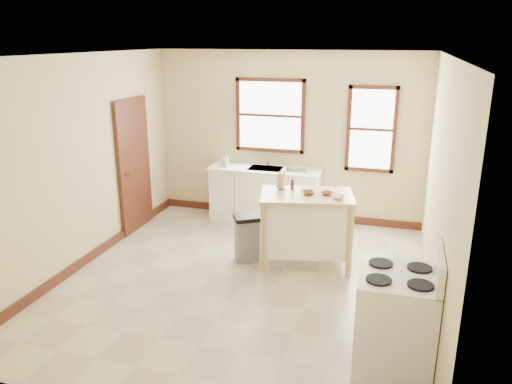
{
  "coord_description": "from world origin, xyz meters",
  "views": [
    {
      "loc": [
        1.79,
        -5.5,
        2.99
      ],
      "look_at": [
        0.06,
        0.4,
        1.08
      ],
      "focal_mm": 35.0,
      "sensor_mm": 36.0,
      "label": 1
    }
  ],
  "objects_px": {
    "bowl_a": "(308,193)",
    "bowl_b": "(327,193)",
    "gas_stove": "(397,308)",
    "pepper_grinder": "(292,184)",
    "bowl_c": "(338,197)",
    "soap_bottle_b": "(223,161)",
    "knife_block": "(281,182)",
    "kitchen_island": "(306,229)",
    "dish_rack": "(299,168)",
    "trash_bin": "(247,238)",
    "soap_bottle_a": "(226,160)"
  },
  "relations": [
    {
      "from": "trash_bin",
      "to": "gas_stove",
      "type": "relative_size",
      "value": 0.55
    },
    {
      "from": "soap_bottle_a",
      "to": "dish_rack",
      "type": "relative_size",
      "value": 0.59
    },
    {
      "from": "pepper_grinder",
      "to": "bowl_c",
      "type": "bearing_deg",
      "value": -18.43
    },
    {
      "from": "soap_bottle_a",
      "to": "bowl_b",
      "type": "height_order",
      "value": "soap_bottle_a"
    },
    {
      "from": "kitchen_island",
      "to": "gas_stove",
      "type": "relative_size",
      "value": 1.0
    },
    {
      "from": "soap_bottle_b",
      "to": "bowl_b",
      "type": "height_order",
      "value": "soap_bottle_b"
    },
    {
      "from": "kitchen_island",
      "to": "gas_stove",
      "type": "distance_m",
      "value": 2.34
    },
    {
      "from": "soap_bottle_b",
      "to": "dish_rack",
      "type": "distance_m",
      "value": 1.28
    },
    {
      "from": "trash_bin",
      "to": "bowl_b",
      "type": "bearing_deg",
      "value": -20.01
    },
    {
      "from": "pepper_grinder",
      "to": "gas_stove",
      "type": "height_order",
      "value": "gas_stove"
    },
    {
      "from": "pepper_grinder",
      "to": "bowl_b",
      "type": "xyz_separation_m",
      "value": [
        0.49,
        -0.09,
        -0.06
      ]
    },
    {
      "from": "pepper_grinder",
      "to": "dish_rack",
      "type": "bearing_deg",
      "value": 97.75
    },
    {
      "from": "knife_block",
      "to": "bowl_c",
      "type": "bearing_deg",
      "value": -9.6
    },
    {
      "from": "soap_bottle_b",
      "to": "pepper_grinder",
      "type": "bearing_deg",
      "value": -63.51
    },
    {
      "from": "knife_block",
      "to": "bowl_b",
      "type": "relative_size",
      "value": 1.31
    },
    {
      "from": "soap_bottle_a",
      "to": "bowl_c",
      "type": "relative_size",
      "value": 1.34
    },
    {
      "from": "bowl_c",
      "to": "soap_bottle_b",
      "type": "bearing_deg",
      "value": 145.07
    },
    {
      "from": "dish_rack",
      "to": "bowl_a",
      "type": "bearing_deg",
      "value": -49.82
    },
    {
      "from": "bowl_a",
      "to": "trash_bin",
      "type": "xyz_separation_m",
      "value": [
        -0.81,
        -0.15,
        -0.68
      ]
    },
    {
      "from": "knife_block",
      "to": "bowl_b",
      "type": "bearing_deg",
      "value": -2.86
    },
    {
      "from": "bowl_a",
      "to": "bowl_b",
      "type": "relative_size",
      "value": 1.14
    },
    {
      "from": "soap_bottle_b",
      "to": "kitchen_island",
      "type": "distance_m",
      "value": 2.25
    },
    {
      "from": "soap_bottle_a",
      "to": "bowl_b",
      "type": "bearing_deg",
      "value": -34.09
    },
    {
      "from": "pepper_grinder",
      "to": "bowl_b",
      "type": "relative_size",
      "value": 0.98
    },
    {
      "from": "bowl_b",
      "to": "bowl_c",
      "type": "bearing_deg",
      "value": -37.06
    },
    {
      "from": "knife_block",
      "to": "bowl_b",
      "type": "height_order",
      "value": "knife_block"
    },
    {
      "from": "bowl_a",
      "to": "gas_stove",
      "type": "height_order",
      "value": "gas_stove"
    },
    {
      "from": "bowl_a",
      "to": "bowl_c",
      "type": "height_order",
      "value": "bowl_c"
    },
    {
      "from": "kitchen_island",
      "to": "bowl_b",
      "type": "bearing_deg",
      "value": -2.37
    },
    {
      "from": "soap_bottle_a",
      "to": "dish_rack",
      "type": "height_order",
      "value": "soap_bottle_a"
    },
    {
      "from": "dish_rack",
      "to": "gas_stove",
      "type": "relative_size",
      "value": 0.3
    },
    {
      "from": "soap_bottle_b",
      "to": "bowl_c",
      "type": "relative_size",
      "value": 1.05
    },
    {
      "from": "dish_rack",
      "to": "bowl_c",
      "type": "bearing_deg",
      "value": -37.37
    },
    {
      "from": "bowl_a",
      "to": "gas_stove",
      "type": "xyz_separation_m",
      "value": [
        1.2,
        -1.98,
        -0.41
      ]
    },
    {
      "from": "pepper_grinder",
      "to": "bowl_c",
      "type": "distance_m",
      "value": 0.69
    },
    {
      "from": "soap_bottle_a",
      "to": "pepper_grinder",
      "type": "distance_m",
      "value": 1.84
    },
    {
      "from": "dish_rack",
      "to": "gas_stove",
      "type": "distance_m",
      "value": 3.78
    },
    {
      "from": "kitchen_island",
      "to": "bowl_b",
      "type": "distance_m",
      "value": 0.58
    },
    {
      "from": "soap_bottle_b",
      "to": "bowl_b",
      "type": "relative_size",
      "value": 1.13
    },
    {
      "from": "soap_bottle_a",
      "to": "dish_rack",
      "type": "bearing_deg",
      "value": 3.62
    },
    {
      "from": "soap_bottle_b",
      "to": "trash_bin",
      "type": "xyz_separation_m",
      "value": [
        0.9,
        -1.55,
        -0.67
      ]
    },
    {
      "from": "dish_rack",
      "to": "bowl_b",
      "type": "height_order",
      "value": "bowl_b"
    },
    {
      "from": "soap_bottle_b",
      "to": "knife_block",
      "type": "distance_m",
      "value": 1.81
    },
    {
      "from": "pepper_grinder",
      "to": "bowl_a",
      "type": "height_order",
      "value": "pepper_grinder"
    },
    {
      "from": "soap_bottle_b",
      "to": "dish_rack",
      "type": "xyz_separation_m",
      "value": [
        1.28,
        0.01,
        -0.04
      ]
    },
    {
      "from": "soap_bottle_b",
      "to": "kitchen_island",
      "type": "xyz_separation_m",
      "value": [
        1.69,
        -1.39,
        -0.51
      ]
    },
    {
      "from": "pepper_grinder",
      "to": "bowl_a",
      "type": "relative_size",
      "value": 0.86
    },
    {
      "from": "soap_bottle_a",
      "to": "gas_stove",
      "type": "height_order",
      "value": "gas_stove"
    },
    {
      "from": "kitchen_island",
      "to": "pepper_grinder",
      "type": "relative_size",
      "value": 8.11
    },
    {
      "from": "soap_bottle_b",
      "to": "gas_stove",
      "type": "height_order",
      "value": "gas_stove"
    }
  ]
}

